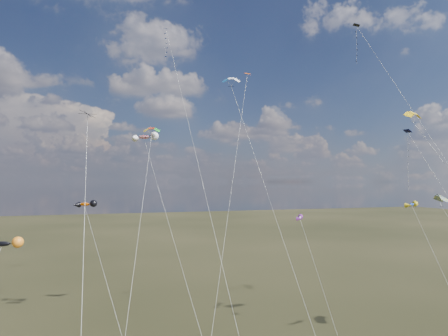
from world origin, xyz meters
name	(u,v)px	position (x,y,z in m)	size (l,w,h in m)	color
diamond_black_high	(368,59)	(19.09, 16.03, 33.34)	(1.75, 28.12, 38.82)	black
diamond_navy_tall	(170,60)	(-3.91, 32.40, 35.86)	(2.37, 32.35, 41.94)	#08194B
diamond_black_mid	(85,188)	(-15.23, 0.77, 16.97)	(1.17, 13.67, 22.62)	black
diamond_navy_right	(413,166)	(20.63, 10.24, 19.16)	(1.93, 16.42, 23.56)	#070B48
diamond_orange_center	(237,150)	(1.60, 17.94, 21.13)	(10.37, 15.49, 32.28)	#EA570F
parafoil_yellow	(414,114)	(23.42, 12.90, 25.90)	(5.97, 18.14, 26.67)	yellow
parafoil_blue_white	(232,80)	(2.83, 23.42, 31.20)	(3.94, 20.45, 31.99)	#1167AE
parafoil_striped	(442,197)	(24.19, 9.62, 15.60)	(4.42, 10.27, 16.31)	yellow
parafoil_tricolor	(151,130)	(-7.69, 24.85, 24.12)	(6.54, 21.11, 24.84)	gold
novelty_black_orange	(1,244)	(-21.89, 9.90, 12.22)	(4.14, 8.23, 12.78)	black
novelty_orange_black	(85,205)	(-15.66, 20.63, 14.75)	(5.87, 10.78, 15.29)	#E75700
novelty_white_purple	(300,218)	(11.52, 20.51, 12.51)	(1.69, 9.70, 12.94)	white
novelty_redwhite_stripe	(144,138)	(-8.38, 26.83, 23.30)	(6.60, 14.78, 24.03)	red
novelty_blue_yellow	(412,205)	(20.07, 9.79, 14.64)	(2.02, 8.69, 15.12)	#1137AC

